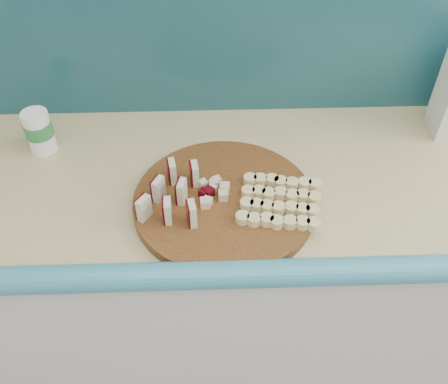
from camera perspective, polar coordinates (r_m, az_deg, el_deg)
name	(u,v)px	position (r m, az deg, el deg)	size (l,w,h in m)	color
kitchen_counter	(350,279)	(1.63, 14.22, -9.62)	(2.20, 0.63, 0.91)	silver
backsplash	(375,23)	(1.40, 16.85, 17.97)	(2.20, 0.02, 0.50)	teal
cutting_board	(224,202)	(1.15, 0.00, -1.17)	(0.42, 0.42, 0.03)	#45220E
apple_wedges	(173,193)	(1.12, -5.90, -0.17)	(0.13, 0.17, 0.06)	beige
apple_chunks	(213,194)	(1.13, -1.31, -0.24)	(0.06, 0.07, 0.02)	beige
banana_slices	(280,201)	(1.13, 6.41, -1.04)	(0.20, 0.18, 0.02)	#DFCC88
canister	(39,131)	(1.36, -20.38, 6.57)	(0.07, 0.07, 0.11)	white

